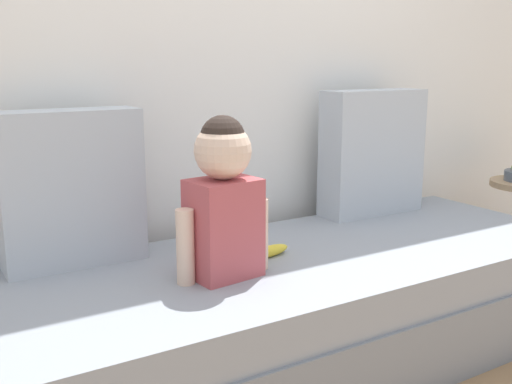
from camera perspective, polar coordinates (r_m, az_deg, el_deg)
The scene contains 7 objects.
ground_plane at distance 2.27m, azimuth 3.24°, elevation -15.76°, with size 12.00×12.00×0.00m, color #93704C.
back_wall at distance 2.49m, azimuth -4.06°, elevation 17.55°, with size 5.61×0.10×2.59m, color white.
couch at distance 2.18m, azimuth 3.31°, elevation -11.22°, with size 2.41×0.86×0.40m.
throw_pillow_left at distance 2.07m, azimuth -17.24°, elevation 0.32°, with size 0.46×0.16×0.52m, color #B2BCC6.
throw_pillow_right at distance 2.70m, azimuth 11.04°, elevation 3.73°, with size 0.49×0.16×0.55m, color #B2BCC6.
toddler at distance 1.86m, azimuth -3.14°, elevation -0.43°, with size 0.32×0.18×0.51m.
banana at distance 2.10m, azimuth 1.29°, elevation -5.68°, with size 0.17×0.04×0.04m, color yellow.
Camera 1 is at (-1.15, -1.64, 1.07)m, focal length 41.87 mm.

